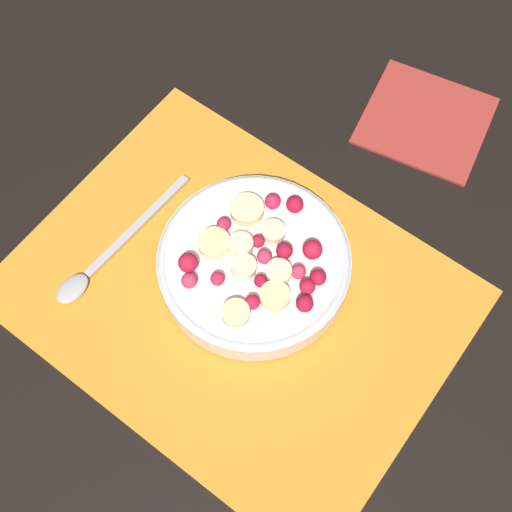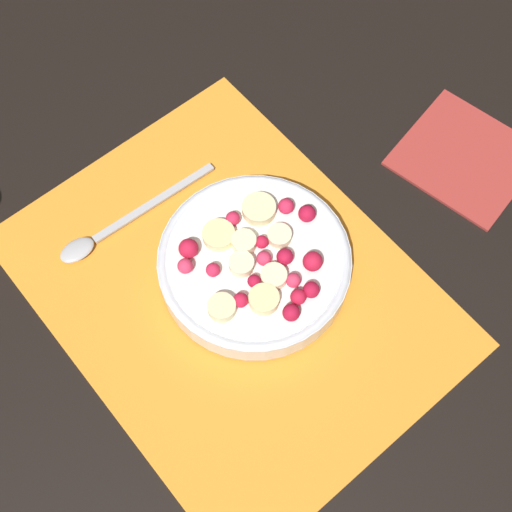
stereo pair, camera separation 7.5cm
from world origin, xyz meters
TOP-DOWN VIEW (x-y plane):
  - ground_plane at (0.00, 0.00)m, footprint 3.00×3.00m
  - placemat at (0.00, 0.00)m, footprint 0.47×0.36m
  - fruit_bowl at (0.00, 0.03)m, footprint 0.21×0.21m
  - spoon at (-0.14, -0.06)m, footprint 0.03×0.20m
  - napkin at (0.05, 0.33)m, footprint 0.17×0.17m

SIDE VIEW (x-z plane):
  - ground_plane at x=0.00m, z-range 0.00..0.00m
  - placemat at x=0.00m, z-range 0.00..0.01m
  - napkin at x=0.05m, z-range 0.00..0.01m
  - spoon at x=-0.14m, z-range 0.01..0.01m
  - fruit_bowl at x=0.00m, z-range 0.00..0.05m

